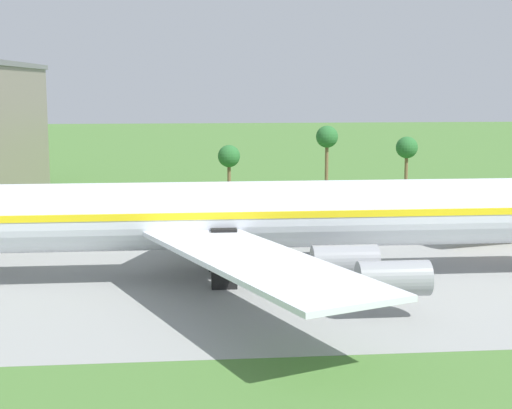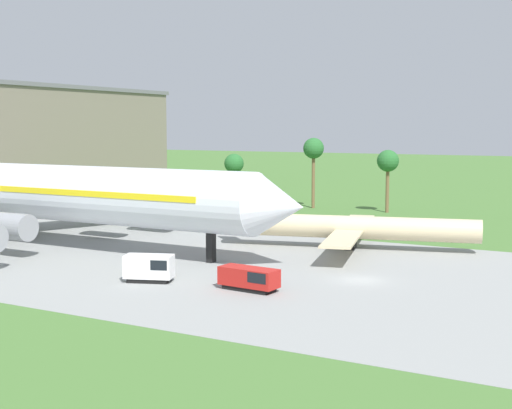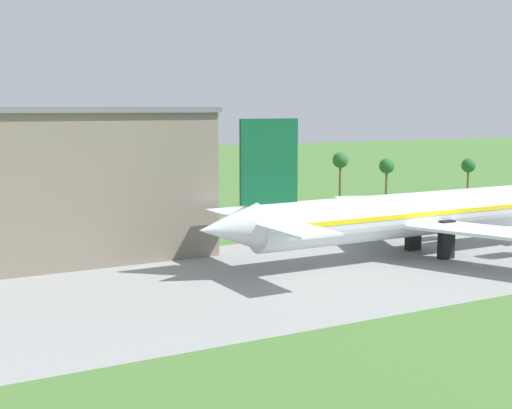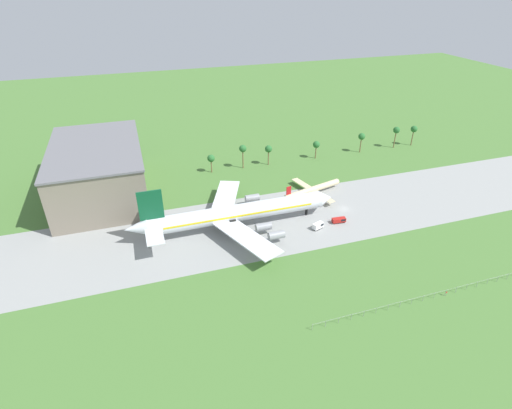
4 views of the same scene
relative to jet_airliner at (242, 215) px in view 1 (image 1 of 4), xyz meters
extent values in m
cylinder|color=silver|center=(1.35, 0.00, 0.06)|extent=(66.90, 6.54, 6.54)
cube|color=yellow|center=(1.35, 0.00, 0.55)|extent=(56.87, 6.67, 0.65)
cube|color=silver|center=(-0.16, -14.75, -1.08)|extent=(18.93, 30.53, 0.44)
cube|color=silver|center=(-0.16, 14.75, -1.08)|extent=(18.93, 30.53, 0.44)
cylinder|color=gray|center=(8.53, -7.85, -2.95)|extent=(5.88, 2.94, 2.94)
cylinder|color=gray|center=(11.18, -14.39, -2.95)|extent=(5.88, 2.94, 2.94)
cylinder|color=gray|center=(8.53, 7.85, -2.95)|extent=(5.88, 2.94, 2.94)
cylinder|color=gray|center=(11.18, 14.39, -2.95)|extent=(5.88, 2.94, 2.94)
cube|color=black|center=(-2.00, -3.60, -3.45)|extent=(2.40, 1.20, 5.72)
cube|color=black|center=(-2.00, 3.60, -3.45)|extent=(2.40, 1.20, 5.72)
cube|color=red|center=(26.37, 11.63, -0.59)|extent=(2.38, 0.83, 3.72)
cylinder|color=brown|center=(1.93, 50.99, -2.93)|extent=(0.56, 0.56, 6.77)
sphere|color=#28662D|center=(1.93, 50.99, 1.06)|extent=(3.60, 3.60, 3.60)
cylinder|color=brown|center=(17.95, 50.99, -1.41)|extent=(0.56, 0.56, 9.80)
sphere|color=#28662D|center=(17.95, 50.99, 4.09)|extent=(3.60, 3.60, 3.60)
cylinder|color=brown|center=(31.32, 50.99, -2.34)|extent=(0.56, 0.56, 7.94)
sphere|color=#28662D|center=(31.32, 50.99, 2.23)|extent=(3.60, 3.60, 3.60)
camera|label=1|loc=(-5.96, -74.97, 12.80)|focal=55.00mm
camera|label=2|loc=(68.98, -61.73, 7.76)|focal=50.00mm
camera|label=3|loc=(-76.58, -80.37, 15.84)|focal=50.00mm
camera|label=4|loc=(-32.21, -124.27, 78.01)|focal=28.00mm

